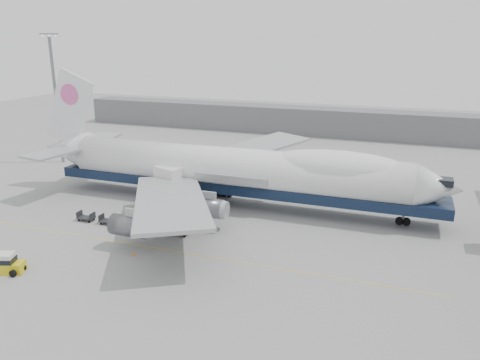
% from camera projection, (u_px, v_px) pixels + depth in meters
% --- Properties ---
extents(ground, '(260.00, 260.00, 0.00)m').
position_uv_depth(ground, '(200.00, 233.00, 61.51)').
color(ground, gray).
rests_on(ground, ground).
extents(apron_line, '(60.00, 0.15, 0.01)m').
position_uv_depth(apron_line, '(179.00, 252.00, 56.11)').
color(apron_line, gold).
rests_on(apron_line, ground).
extents(hangar, '(110.00, 8.00, 7.00)m').
position_uv_depth(hangar, '(273.00, 119.00, 126.69)').
color(hangar, slate).
rests_on(hangar, ground).
extents(floodlight_mast, '(2.40, 2.40, 25.43)m').
position_uv_depth(floodlight_mast, '(55.00, 92.00, 92.53)').
color(floodlight_mast, slate).
rests_on(floodlight_mast, ground).
extents(airliner, '(67.00, 55.30, 19.98)m').
position_uv_depth(airliner, '(236.00, 169.00, 70.45)').
color(airliner, white).
rests_on(airliner, ground).
extents(catering_truck, '(4.99, 4.10, 6.00)m').
position_uv_depth(catering_truck, '(169.00, 183.00, 71.08)').
color(catering_truck, '#181F48').
rests_on(catering_truck, ground).
extents(baggage_tug, '(3.43, 2.55, 2.24)m').
position_uv_depth(baggage_tug, '(8.00, 264.00, 51.04)').
color(baggage_tug, gold).
rests_on(baggage_tug, ground).
extents(traffic_cone, '(0.34, 0.34, 0.51)m').
position_uv_depth(traffic_cone, '(134.00, 254.00, 55.15)').
color(traffic_cone, orange).
rests_on(traffic_cone, ground).
extents(dolly_0, '(2.30, 1.35, 1.30)m').
position_uv_depth(dolly_0, '(86.00, 217.00, 65.56)').
color(dolly_0, '#2D2D30').
rests_on(dolly_0, ground).
extents(dolly_1, '(2.30, 1.35, 1.30)m').
position_uv_depth(dolly_1, '(108.00, 220.00, 64.37)').
color(dolly_1, '#2D2D30').
rests_on(dolly_1, ground).
extents(dolly_2, '(2.30, 1.35, 1.30)m').
position_uv_depth(dolly_2, '(131.00, 224.00, 63.18)').
color(dolly_2, '#2D2D30').
rests_on(dolly_2, ground).
extents(dolly_3, '(2.30, 1.35, 1.30)m').
position_uv_depth(dolly_3, '(155.00, 228.00, 61.99)').
color(dolly_3, '#2D2D30').
rests_on(dolly_3, ground).
extents(dolly_4, '(2.30, 1.35, 1.30)m').
position_uv_depth(dolly_4, '(180.00, 231.00, 60.79)').
color(dolly_4, '#2D2D30').
rests_on(dolly_4, ground).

